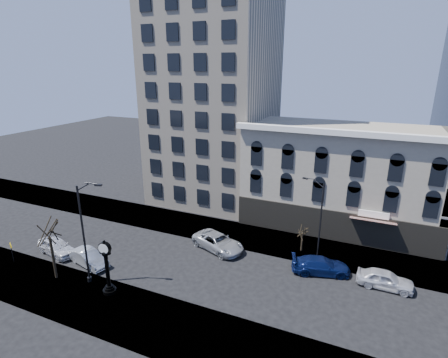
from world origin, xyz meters
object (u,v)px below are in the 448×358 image
at_px(warning_sign, 11,249).
at_px(car_near_a, 57,247).
at_px(car_near_b, 89,258).
at_px(street_clock, 107,269).
at_px(street_lamp_near, 87,207).

height_order(warning_sign, car_near_a, warning_sign).
bearing_deg(car_near_b, warning_sign, 125.01).
bearing_deg(warning_sign, street_clock, 22.92).
xyz_separation_m(street_clock, street_lamp_near, (-2.08, 0.74, 5.03)).
height_order(street_clock, warning_sign, street_clock).
relative_size(street_lamp_near, warning_sign, 4.35).
bearing_deg(car_near_a, car_near_b, -82.32).
distance_m(street_clock, street_lamp_near, 5.49).
bearing_deg(car_near_b, street_clock, -106.06).
relative_size(street_clock, warning_sign, 2.25).
distance_m(warning_sign, car_near_b, 7.61).
xyz_separation_m(street_lamp_near, car_near_a, (-7.45, 2.33, -6.59)).
relative_size(car_near_a, car_near_b, 1.05).
bearing_deg(car_near_a, street_clock, -96.57).
height_order(street_lamp_near, warning_sign, street_lamp_near).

